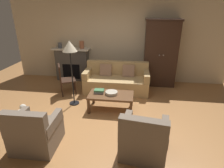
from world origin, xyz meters
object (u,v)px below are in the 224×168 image
Objects in this scene: armchair_near_right at (144,139)px; book_stack at (99,91)px; fruit_bowl at (112,93)px; dog at (20,115)px; floor_lamp at (70,50)px; couch at (117,81)px; mantel_vase_slate at (60,45)px; coffee_table at (111,96)px; armchair_near_left at (35,133)px; mantel_vase_terracotta at (82,45)px; fireplace at (73,64)px; armoire at (160,53)px; side_chair_wooden at (64,78)px.

book_stack is at bearing 125.48° from armchair_near_right.
book_stack is (-0.32, 0.04, 0.01)m from fruit_bowl.
dog is (-1.56, -0.96, -0.22)m from book_stack.
couch is at bearing 44.11° from floor_lamp.
mantel_vase_slate is at bearing 129.35° from armchair_near_right.
couch is at bearing 90.22° from fruit_bowl.
fruit_bowl is at bearing -43.43° from mantel_vase_slate.
coffee_table is (-0.01, -1.17, 0.05)m from couch.
mantel_vase_slate is at bearing 103.63° from armchair_near_left.
armchair_near_left is at bearing -88.62° from mantel_vase_terracotta.
fireplace is 0.78m from mantel_vase_terracotta.
fireplace reaches higher than fruit_bowl.
couch is 1.15× the size of floor_lamp.
armchair_near_right is at bearing -99.26° from armoire.
fruit_bowl is (0.00, -1.16, 0.14)m from couch.
armoire is at bearing 54.72° from coffee_table.
fireplace is 3.54m from armchair_near_left.
dog is at bearing -103.69° from side_chair_wooden.
floor_lamp is (0.14, 1.72, 1.14)m from armchair_near_left.
armchair_near_right is 1.56× the size of dog.
fruit_bowl is 1.65m from side_chair_wooden.
armchair_near_left is 1.94m from armchair_near_right.
armchair_near_right is (0.77, -2.64, -0.00)m from couch.
book_stack reaches higher than fruit_bowl.
floor_lamp is (-0.71, 0.12, 0.99)m from book_stack.
armchair_near_left is 1.56× the size of dog.
armchair_near_right is at bearing -54.84° from fireplace.
mantel_vase_slate is 3.00m from dog.
armchair_near_left is at bearing -94.79° from floor_lamp.
fireplace reaches higher than side_chair_wooden.
floor_lamp is at bearing -71.07° from fireplace.
side_chair_wooden reaches higher than dog.
coffee_table is at bearing 117.79° from armchair_near_right.
mantel_vase_terracotta reaches higher than coffee_table.
mantel_vase_terracotta is at bearing -2.70° from fireplace.
mantel_vase_terracotta is 0.15× the size of floor_lamp.
armoire is 3.71× the size of dog.
coffee_table is at bearing -26.16° from side_chair_wooden.
fruit_bowl is at bearing 43.31° from coffee_table.
armoire is at bearing -1.03° from mantel_vase_slate.
book_stack is 0.45× the size of dog.
fireplace is 1.40× the size of side_chair_wooden.
coffee_table is 0.33m from book_stack.
couch is 2.81m from dog.
side_chair_wooden reaches higher than armchair_near_right.
fireplace is at bearing 2.70° from mantel_vase_slate.
fruit_bowl is at bearing -56.60° from mantel_vase_terracotta.
mantel_vase_terracotta reaches higher than fruit_bowl.
armoire reaches higher than armchair_near_right.
couch is 10.86× the size of mantel_vase_slate.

